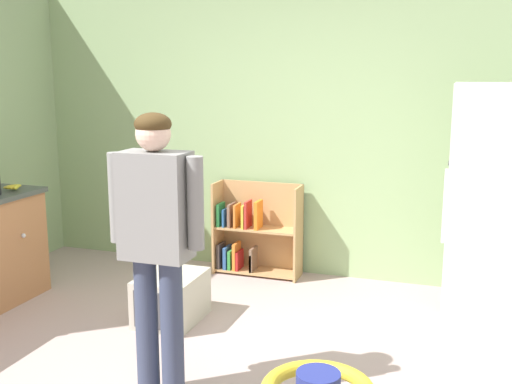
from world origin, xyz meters
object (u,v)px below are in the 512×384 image
(refrigerator, at_px, (502,218))
(bookshelf, at_px, (253,234))
(pet_carrier, at_px, (171,298))
(banana_bunch, at_px, (14,187))
(standing_person, at_px, (156,233))

(refrigerator, distance_m, bookshelf, 2.31)
(refrigerator, xyz_separation_m, bookshelf, (-2.07, 0.89, -0.52))
(pet_carrier, height_order, banana_bunch, banana_bunch)
(refrigerator, distance_m, standing_person, 2.32)
(bookshelf, height_order, pet_carrier, bookshelf)
(banana_bunch, bearing_deg, refrigerator, 4.67)
(refrigerator, relative_size, pet_carrier, 3.22)
(standing_person, xyz_separation_m, banana_bunch, (-1.88, 1.10, -0.05))
(bookshelf, relative_size, pet_carrier, 1.54)
(banana_bunch, bearing_deg, bookshelf, 35.80)
(bookshelf, height_order, banana_bunch, banana_bunch)
(standing_person, relative_size, pet_carrier, 2.97)
(bookshelf, distance_m, banana_bunch, 2.11)
(pet_carrier, bearing_deg, banana_bunch, 176.56)
(pet_carrier, relative_size, banana_bunch, 3.49)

